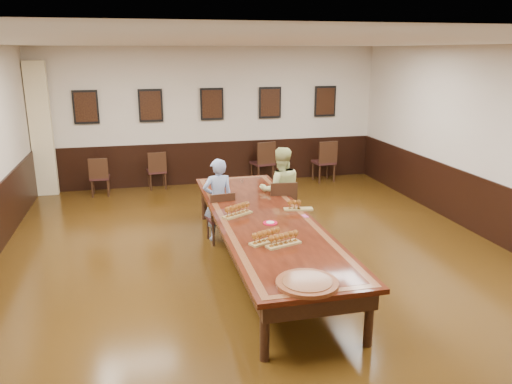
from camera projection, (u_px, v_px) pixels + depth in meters
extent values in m
cube|color=black|center=(264.00, 265.00, 7.49)|extent=(8.00, 10.00, 0.02)
cube|color=white|center=(265.00, 42.00, 6.61)|extent=(8.00, 10.00, 0.02)
cube|color=beige|center=(212.00, 117.00, 11.74)|extent=(8.00, 0.02, 3.20)
cube|color=beige|center=(508.00, 148.00, 7.94)|extent=(0.02, 10.00, 3.20)
imported|color=#4669AF|center=(218.00, 200.00, 8.32)|extent=(0.55, 0.40, 1.40)
imported|color=#D0D786|center=(280.00, 190.00, 8.68)|extent=(0.80, 0.65, 1.52)
cube|color=#CC4484|center=(305.00, 216.00, 7.33)|extent=(0.08, 0.14, 0.01)
cube|color=beige|center=(41.00, 130.00, 10.77)|extent=(0.45, 0.18, 2.90)
cube|color=black|center=(213.00, 162.00, 12.01)|extent=(7.98, 0.04, 1.00)
cube|color=black|center=(497.00, 214.00, 8.24)|extent=(0.04, 9.98, 1.00)
cube|color=black|center=(264.00, 219.00, 7.29)|extent=(1.40, 5.00, 0.06)
cube|color=brown|center=(264.00, 217.00, 7.29)|extent=(1.28, 4.88, 0.00)
cube|color=black|center=(264.00, 217.00, 7.28)|extent=(1.10, 4.70, 0.00)
cube|color=black|center=(264.00, 229.00, 7.34)|extent=(1.25, 4.85, 0.18)
cylinder|color=black|center=(265.00, 330.00, 5.10)|extent=(0.10, 0.10, 0.69)
cylinder|color=black|center=(369.00, 317.00, 5.35)|extent=(0.10, 0.10, 0.69)
cylinder|color=black|center=(204.00, 202.00, 9.44)|extent=(0.10, 0.10, 0.69)
cylinder|color=black|center=(263.00, 198.00, 9.70)|extent=(0.10, 0.10, 0.69)
cube|color=black|center=(86.00, 107.00, 10.97)|extent=(0.54, 0.03, 0.74)
cube|color=black|center=(86.00, 107.00, 10.95)|extent=(0.46, 0.01, 0.64)
cube|color=black|center=(151.00, 106.00, 11.28)|extent=(0.54, 0.03, 0.74)
cube|color=black|center=(151.00, 106.00, 11.26)|extent=(0.46, 0.01, 0.64)
cube|color=black|center=(212.00, 104.00, 11.59)|extent=(0.54, 0.03, 0.74)
cube|color=black|center=(212.00, 104.00, 11.58)|extent=(0.46, 0.01, 0.64)
cube|color=black|center=(270.00, 103.00, 11.90)|extent=(0.54, 0.03, 0.74)
cube|color=black|center=(270.00, 103.00, 11.89)|extent=(0.46, 0.01, 0.64)
cube|color=black|center=(325.00, 101.00, 12.22)|extent=(0.54, 0.03, 0.74)
cube|color=black|center=(325.00, 101.00, 12.20)|extent=(0.46, 0.01, 0.64)
cube|color=olive|center=(237.00, 215.00, 7.36)|extent=(0.50, 0.38, 0.03)
cube|color=olive|center=(298.00, 209.00, 7.62)|extent=(0.46, 0.20, 0.03)
cube|color=olive|center=(266.00, 241.00, 6.33)|extent=(0.48, 0.33, 0.03)
cube|color=olive|center=(283.00, 245.00, 6.23)|extent=(0.49, 0.28, 0.03)
cylinder|color=red|center=(270.00, 223.00, 7.02)|extent=(0.20, 0.20, 0.02)
cylinder|color=silver|center=(270.00, 222.00, 7.02)|extent=(0.11, 0.11, 0.01)
cylinder|color=#562411|center=(307.00, 283.00, 5.18)|extent=(0.81, 0.81, 0.04)
cylinder|color=brown|center=(307.00, 281.00, 5.18)|extent=(0.65, 0.65, 0.01)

